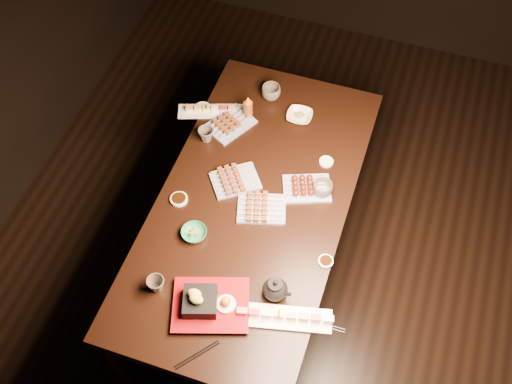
% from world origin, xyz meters
% --- Properties ---
extents(ground, '(5.00, 5.00, 0.00)m').
position_xyz_m(ground, '(0.00, 0.00, 0.00)').
color(ground, black).
rests_on(ground, ground).
extents(dining_table, '(1.34, 1.97, 0.75)m').
position_xyz_m(dining_table, '(-0.43, 0.26, 0.38)').
color(dining_table, black).
rests_on(dining_table, ground).
extents(sushi_platter_near, '(0.42, 0.20, 0.05)m').
position_xyz_m(sushi_platter_near, '(-0.10, -0.27, 0.77)').
color(sushi_platter_near, white).
rests_on(sushi_platter_near, dining_table).
extents(sushi_platter_far, '(0.36, 0.21, 0.04)m').
position_xyz_m(sushi_platter_far, '(-0.83, 0.74, 0.77)').
color(sushi_platter_far, white).
rests_on(sushi_platter_far, dining_table).
extents(yakitori_plate_center, '(0.28, 0.27, 0.06)m').
position_xyz_m(yakitori_plate_center, '(-0.55, 0.35, 0.78)').
color(yakitori_plate_center, '#828EB6').
rests_on(yakitori_plate_center, dining_table).
extents(yakitori_plate_right, '(0.27, 0.22, 0.06)m').
position_xyz_m(yakitori_plate_right, '(-0.38, 0.23, 0.78)').
color(yakitori_plate_right, '#828EB6').
rests_on(yakitori_plate_right, dining_table).
extents(yakitori_plate_left, '(0.27, 0.29, 0.06)m').
position_xyz_m(yakitori_plate_left, '(-0.70, 0.69, 0.78)').
color(yakitori_plate_left, '#828EB6').
rests_on(yakitori_plate_left, dining_table).
extents(tsukune_plate, '(0.27, 0.24, 0.06)m').
position_xyz_m(tsukune_plate, '(-0.20, 0.42, 0.78)').
color(tsukune_plate, '#828EB6').
rests_on(tsukune_plate, dining_table).
extents(edamame_bowl_green, '(0.17, 0.17, 0.04)m').
position_xyz_m(edamame_bowl_green, '(-0.63, -0.01, 0.77)').
color(edamame_bowl_green, '#2C875B').
rests_on(edamame_bowl_green, dining_table).
extents(edamame_bowl_cream, '(0.14, 0.14, 0.03)m').
position_xyz_m(edamame_bowl_cream, '(-0.37, 0.85, 0.77)').
color(edamame_bowl_cream, '#EDE7C2').
rests_on(edamame_bowl_cream, dining_table).
extents(tempura_tray, '(0.40, 0.35, 0.12)m').
position_xyz_m(tempura_tray, '(-0.42, -0.32, 0.81)').
color(tempura_tray, black).
rests_on(tempura_tray, dining_table).
extents(teacup_near_left, '(0.08, 0.08, 0.07)m').
position_xyz_m(teacup_near_left, '(-0.68, -0.31, 0.79)').
color(teacup_near_left, '#4F473C').
rests_on(teacup_near_left, dining_table).
extents(teacup_mid_right, '(0.11, 0.11, 0.08)m').
position_xyz_m(teacup_mid_right, '(-0.13, 0.42, 0.79)').
color(teacup_mid_right, '#4F473C').
rests_on(teacup_mid_right, dining_table).
extents(teacup_far_left, '(0.11, 0.11, 0.08)m').
position_xyz_m(teacup_far_left, '(-0.79, 0.56, 0.79)').
color(teacup_far_left, '#4F473C').
rests_on(teacup_far_left, dining_table).
extents(teacup_far_right, '(0.14, 0.14, 0.08)m').
position_xyz_m(teacup_far_right, '(-0.56, 0.95, 0.79)').
color(teacup_far_right, '#4F473C').
rests_on(teacup_far_right, dining_table).
extents(teapot, '(0.15, 0.15, 0.11)m').
position_xyz_m(teapot, '(-0.18, -0.17, 0.81)').
color(teapot, black).
rests_on(teapot, dining_table).
extents(condiment_bottle, '(0.06, 0.06, 0.15)m').
position_xyz_m(condiment_bottle, '(-0.63, 0.77, 0.83)').
color(condiment_bottle, brown).
rests_on(condiment_bottle, dining_table).
extents(sauce_dish_west, '(0.10, 0.10, 0.02)m').
position_xyz_m(sauce_dish_west, '(-0.77, 0.16, 0.76)').
color(sauce_dish_west, white).
rests_on(sauce_dish_west, dining_table).
extents(sauce_dish_east, '(0.10, 0.10, 0.01)m').
position_xyz_m(sauce_dish_east, '(-0.16, 0.61, 0.76)').
color(sauce_dish_east, white).
rests_on(sauce_dish_east, dining_table).
extents(sauce_dish_se, '(0.08, 0.08, 0.01)m').
position_xyz_m(sauce_dish_se, '(-0.01, 0.05, 0.76)').
color(sauce_dish_se, white).
rests_on(sauce_dish_se, dining_table).
extents(sauce_dish_nw, '(0.12, 0.12, 0.02)m').
position_xyz_m(sauce_dish_nw, '(-0.88, 0.75, 0.76)').
color(sauce_dish_nw, white).
rests_on(sauce_dish_nw, dining_table).
extents(chopsticks_near, '(0.14, 0.18, 0.01)m').
position_xyz_m(chopsticks_near, '(-0.40, -0.54, 0.75)').
color(chopsticks_near, black).
rests_on(chopsticks_near, dining_table).
extents(chopsticks_se, '(0.24, 0.03, 0.01)m').
position_xyz_m(chopsticks_se, '(0.04, -0.25, 0.75)').
color(chopsticks_se, black).
rests_on(chopsticks_se, dining_table).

